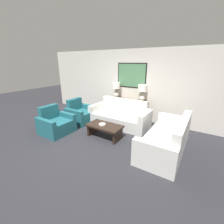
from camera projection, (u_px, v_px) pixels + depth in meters
ground_plane at (94, 141)px, 4.34m from camera, size 20.00×20.00×0.00m
back_wall at (132, 85)px, 5.83m from camera, size 8.27×0.12×2.65m
console_table at (128, 109)px, 5.92m from camera, size 1.52×0.36×0.81m
table_lamp_left at (116, 88)px, 5.94m from camera, size 0.33×0.33×0.62m
table_lamp_right at (142, 91)px, 5.38m from camera, size 0.33×0.33×0.62m
couch_by_back_wall at (120, 117)px, 5.44m from camera, size 2.14×0.92×0.90m
couch_by_side at (167, 140)px, 3.85m from camera, size 0.92×2.14×0.90m
coffee_table at (105, 128)px, 4.51m from camera, size 1.06×0.57×0.40m
decorative_bowl at (102, 124)px, 4.48m from camera, size 0.21×0.21×0.04m
armchair_near_back_wall at (81, 114)px, 5.74m from camera, size 0.85×0.92×0.86m
armchair_near_camera at (56, 124)px, 4.83m from camera, size 0.85×0.92×0.86m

